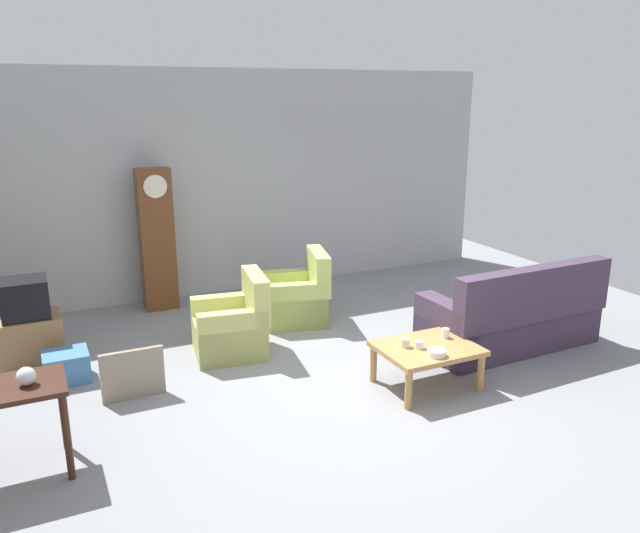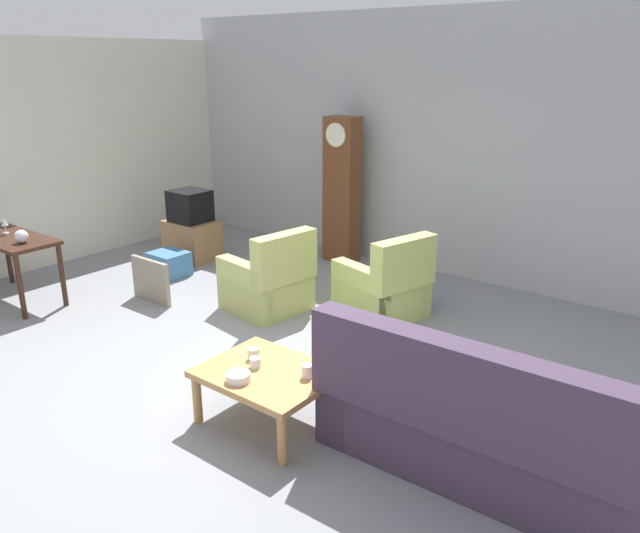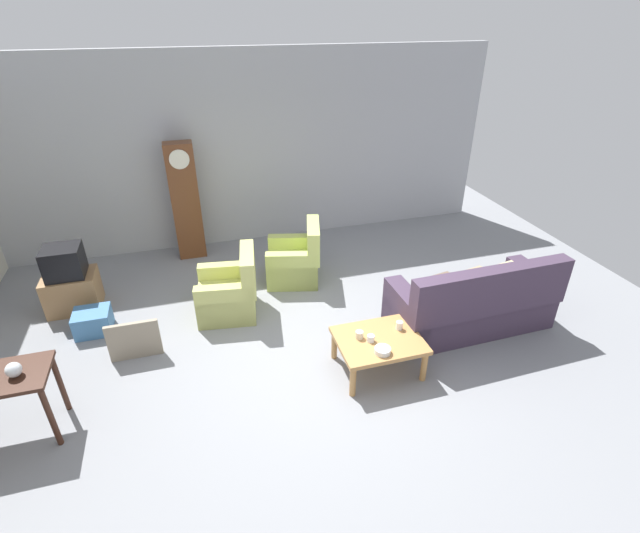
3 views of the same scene
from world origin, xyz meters
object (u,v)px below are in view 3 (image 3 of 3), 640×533
at_px(framed_picture_leaning, 134,340).
at_px(cup_white_porcelain, 399,325).
at_px(cup_cream_tall, 359,335).
at_px(cup_blue_rimmed, 371,338).
at_px(bowl_white_stacked, 383,350).
at_px(couch_floral, 472,305).
at_px(tv_stand_cabinet, 73,292).
at_px(coffee_table_wood, 379,343).
at_px(storage_box_blue, 93,322).
at_px(tv_crt, 64,262).
at_px(glass_dome_cloche, 14,370).
at_px(armchair_olive_near, 230,293).
at_px(armchair_olive_far, 296,261).
at_px(grandfather_clock, 186,202).

distance_m(framed_picture_leaning, cup_white_porcelain, 3.14).
bearing_deg(cup_cream_tall, framed_picture_leaning, 159.58).
bearing_deg(cup_blue_rimmed, bowl_white_stacked, -77.88).
height_order(couch_floral, cup_cream_tall, couch_floral).
bearing_deg(cup_blue_rimmed, cup_white_porcelain, 16.43).
bearing_deg(tv_stand_cabinet, cup_white_porcelain, -30.30).
relative_size(coffee_table_wood, cup_cream_tall, 10.77).
bearing_deg(storage_box_blue, cup_white_porcelain, -24.22).
distance_m(tv_crt, bowl_white_stacked, 4.39).
relative_size(storage_box_blue, glass_dome_cloche, 3.10).
bearing_deg(armchair_olive_near, bowl_white_stacked, -52.70).
relative_size(couch_floral, cup_blue_rimmed, 25.49).
distance_m(coffee_table_wood, storage_box_blue, 3.69).
bearing_deg(cup_cream_tall, tv_crt, 145.77).
height_order(couch_floral, tv_crt, couch_floral).
height_order(armchair_olive_near, storage_box_blue, armchair_olive_near).
distance_m(tv_stand_cabinet, tv_crt, 0.47).
xyz_separation_m(couch_floral, coffee_table_wood, (-1.47, -0.40, 0.02)).
distance_m(coffee_table_wood, tv_crt, 4.30).
relative_size(couch_floral, armchair_olive_far, 2.22).
relative_size(tv_crt, bowl_white_stacked, 2.71).
bearing_deg(bowl_white_stacked, glass_dome_cloche, 175.10).
height_order(coffee_table_wood, cup_white_porcelain, cup_white_porcelain).
bearing_deg(cup_cream_tall, tv_stand_cabinet, 145.77).
relative_size(coffee_table_wood, framed_picture_leaning, 1.60).
relative_size(armchair_olive_near, bowl_white_stacked, 5.19).
xyz_separation_m(grandfather_clock, storage_box_blue, (-1.35, -1.85, -0.81)).
xyz_separation_m(cup_white_porcelain, cup_blue_rimmed, (-0.40, -0.12, -0.01)).
height_order(armchair_olive_far, bowl_white_stacked, armchair_olive_far).
distance_m(armchair_olive_near, grandfather_clock, 2.07).
bearing_deg(coffee_table_wood, cup_blue_rimmed, -172.00).
bearing_deg(grandfather_clock, cup_cream_tall, -63.90).
xyz_separation_m(armchair_olive_far, bowl_white_stacked, (0.36, -2.51, 0.16)).
height_order(tv_crt, storage_box_blue, tv_crt).
height_order(grandfather_clock, cup_white_porcelain, grandfather_clock).
distance_m(glass_dome_cloche, cup_blue_rimmed, 3.50).
xyz_separation_m(couch_floral, cup_blue_rimmed, (-1.58, -0.42, 0.12)).
relative_size(armchair_olive_near, glass_dome_cloche, 6.43).
bearing_deg(glass_dome_cloche, grandfather_clock, 64.30).
height_order(framed_picture_leaning, cup_white_porcelain, cup_white_porcelain).
xyz_separation_m(couch_floral, bowl_white_stacked, (-1.53, -0.64, 0.11)).
relative_size(storage_box_blue, cup_cream_tall, 4.98).
height_order(couch_floral, storage_box_blue, couch_floral).
distance_m(glass_dome_cloche, cup_white_porcelain, 3.90).
distance_m(grandfather_clock, cup_cream_tall, 3.90).
bearing_deg(tv_crt, couch_floral, -21.24).
xyz_separation_m(armchair_olive_near, glass_dome_cloche, (-2.10, -1.58, 0.52)).
height_order(armchair_olive_far, cup_cream_tall, armchair_olive_far).
relative_size(coffee_table_wood, tv_crt, 2.00).
height_order(tv_crt, glass_dome_cloche, tv_crt).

